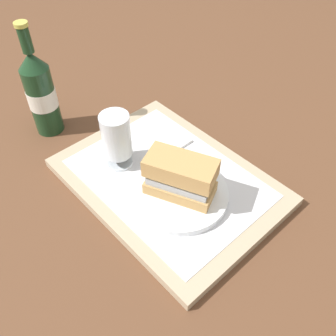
% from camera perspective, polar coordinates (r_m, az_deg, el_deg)
% --- Properties ---
extents(ground_plane, '(3.00, 3.00, 0.00)m').
position_cam_1_polar(ground_plane, '(0.79, -0.00, -2.54)').
color(ground_plane, brown).
extents(tray, '(0.44, 0.32, 0.02)m').
position_cam_1_polar(tray, '(0.78, -0.00, -2.05)').
color(tray, tan).
rests_on(tray, ground_plane).
extents(placemat, '(0.38, 0.27, 0.00)m').
position_cam_1_polar(placemat, '(0.77, -0.00, -1.52)').
color(placemat, silver).
rests_on(placemat, tray).
extents(plate, '(0.19, 0.19, 0.01)m').
position_cam_1_polar(plate, '(0.73, 1.82, -3.96)').
color(plate, white).
rests_on(plate, placemat).
extents(sandwich, '(0.14, 0.11, 0.08)m').
position_cam_1_polar(sandwich, '(0.70, 1.65, -1.22)').
color(sandwich, tan).
rests_on(sandwich, plate).
extents(beer_glass, '(0.06, 0.06, 0.12)m').
position_cam_1_polar(beer_glass, '(0.76, -7.83, 4.41)').
color(beer_glass, silver).
rests_on(beer_glass, placemat).
extents(napkin_folded, '(0.09, 0.07, 0.01)m').
position_cam_1_polar(napkin_folded, '(0.85, -0.07, 4.58)').
color(napkin_folded, white).
rests_on(napkin_folded, placemat).
extents(beer_bottle, '(0.07, 0.07, 0.27)m').
position_cam_1_polar(beer_bottle, '(0.90, -18.82, 10.83)').
color(beer_bottle, '#19381E').
rests_on(beer_bottle, ground_plane).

